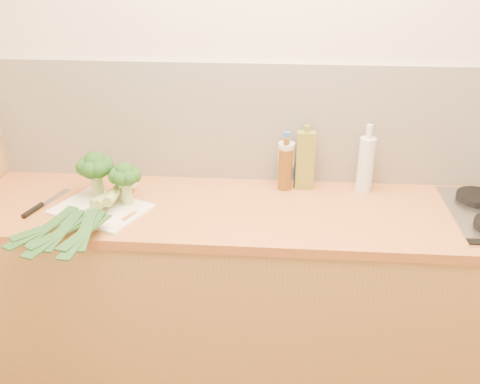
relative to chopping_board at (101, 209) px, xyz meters
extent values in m
plane|color=beige|center=(0.70, 0.37, 0.39)|extent=(3.50, 0.00, 3.50)
cube|color=silver|center=(0.70, 0.36, 0.26)|extent=(3.20, 0.02, 0.54)
cube|color=#AC8747|center=(0.70, 0.07, -0.48)|extent=(3.20, 0.60, 0.86)
cube|color=#AF6333|center=(0.70, 0.07, -0.03)|extent=(3.20, 0.62, 0.04)
cylinder|color=black|center=(1.57, 0.19, 0.02)|extent=(0.17, 0.17, 0.03)
cube|color=silver|center=(0.00, 0.00, 0.00)|extent=(0.44, 0.39, 0.01)
cylinder|color=#93B96B|center=(-0.04, 0.11, 0.05)|extent=(0.05, 0.05, 0.10)
sphere|color=#183B10|center=(-0.04, 0.11, 0.16)|extent=(0.10, 0.10, 0.10)
sphere|color=#183B10|center=(0.00, 0.11, 0.15)|extent=(0.07, 0.07, 0.07)
sphere|color=#183B10|center=(-0.01, 0.14, 0.15)|extent=(0.07, 0.07, 0.07)
sphere|color=#183B10|center=(-0.05, 0.15, 0.15)|extent=(0.07, 0.07, 0.07)
sphere|color=#183B10|center=(-0.08, 0.13, 0.15)|extent=(0.07, 0.07, 0.07)
sphere|color=#183B10|center=(-0.08, 0.09, 0.15)|extent=(0.07, 0.07, 0.07)
sphere|color=#183B10|center=(-0.05, 0.06, 0.15)|extent=(0.07, 0.07, 0.07)
sphere|color=#183B10|center=(-0.01, 0.07, 0.15)|extent=(0.07, 0.07, 0.07)
cylinder|color=#93B96B|center=(0.10, 0.05, 0.05)|extent=(0.04, 0.04, 0.09)
sphere|color=#183B10|center=(0.10, 0.05, 0.15)|extent=(0.08, 0.08, 0.08)
sphere|color=#183B10|center=(0.14, 0.05, 0.14)|extent=(0.06, 0.06, 0.06)
sphere|color=#183B10|center=(0.12, 0.08, 0.14)|extent=(0.06, 0.06, 0.06)
sphere|color=#183B10|center=(0.09, 0.09, 0.14)|extent=(0.06, 0.06, 0.06)
sphere|color=#183B10|center=(0.07, 0.07, 0.14)|extent=(0.06, 0.06, 0.06)
sphere|color=#183B10|center=(0.07, 0.03, 0.14)|extent=(0.06, 0.06, 0.06)
sphere|color=#183B10|center=(0.09, 0.01, 0.14)|extent=(0.06, 0.06, 0.06)
sphere|color=#183B10|center=(0.12, 0.02, 0.14)|extent=(0.06, 0.06, 0.06)
cylinder|color=white|center=(0.06, 0.15, 0.03)|extent=(0.09, 0.12, 0.04)
cylinder|color=#93A954|center=(0.01, 0.05, 0.03)|extent=(0.10, 0.14, 0.04)
cube|color=#17401B|center=(-0.13, -0.21, 0.03)|extent=(0.22, 0.26, 0.02)
cube|color=#17401B|center=(-0.14, -0.22, 0.03)|extent=(0.21, 0.32, 0.01)
cube|color=#17401B|center=(-0.13, -0.20, 0.03)|extent=(0.13, 0.28, 0.02)
cylinder|color=white|center=(0.07, 0.15, 0.05)|extent=(0.07, 0.13, 0.04)
cylinder|color=#93A954|center=(0.03, 0.02, 0.05)|extent=(0.09, 0.16, 0.04)
cube|color=#17401B|center=(-0.06, -0.27, 0.05)|extent=(0.18, 0.29, 0.02)
cube|color=#17401B|center=(-0.06, -0.29, 0.05)|extent=(0.15, 0.34, 0.01)
cube|color=#17401B|center=(-0.05, -0.26, 0.05)|extent=(0.07, 0.28, 0.02)
cylinder|color=white|center=(0.06, 0.16, 0.06)|extent=(0.05, 0.13, 0.04)
cylinder|color=#93A954|center=(0.06, 0.02, 0.06)|extent=(0.05, 0.16, 0.04)
cube|color=#17401B|center=(0.04, -0.29, 0.06)|extent=(0.11, 0.30, 0.02)
cube|color=#17401B|center=(0.04, -0.31, 0.07)|extent=(0.07, 0.34, 0.01)
cube|color=#17401B|center=(0.04, -0.28, 0.07)|extent=(0.09, 0.28, 0.02)
cube|color=silver|center=(-0.23, 0.10, 0.00)|extent=(0.08, 0.18, 0.00)
cylinder|color=black|center=(-0.27, -0.04, 0.00)|extent=(0.05, 0.12, 0.02)
cube|color=olive|center=(0.84, 0.29, 0.13)|extent=(0.08, 0.05, 0.27)
cylinder|color=olive|center=(0.84, 0.29, 0.27)|extent=(0.02, 0.02, 0.03)
cylinder|color=silver|center=(1.11, 0.28, 0.12)|extent=(0.07, 0.07, 0.25)
cylinder|color=silver|center=(1.11, 0.28, 0.27)|extent=(0.03, 0.03, 0.06)
cylinder|color=brown|center=(0.76, 0.27, 0.09)|extent=(0.06, 0.06, 0.19)
cylinder|color=brown|center=(0.76, 0.27, 0.21)|extent=(0.03, 0.03, 0.05)
cylinder|color=silver|center=(0.76, 0.29, 0.10)|extent=(0.08, 0.08, 0.21)
cylinder|color=silver|center=(0.76, 0.29, 0.22)|extent=(0.03, 0.03, 0.03)
cylinder|color=#305CB6|center=(0.76, 0.29, 0.07)|extent=(0.08, 0.08, 0.06)
camera|label=1|loc=(0.73, -1.91, 1.04)|focal=40.00mm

